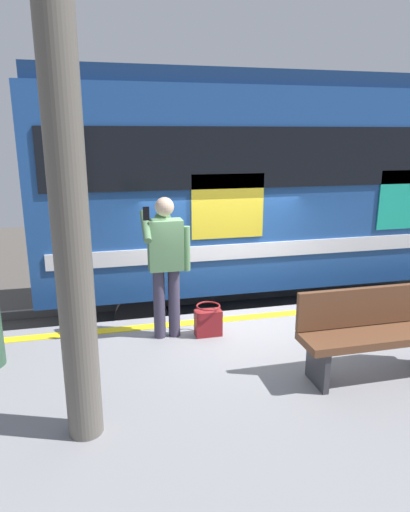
% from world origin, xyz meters
% --- Properties ---
extents(ground_plane, '(24.96, 24.96, 0.00)m').
position_xyz_m(ground_plane, '(0.00, 0.00, 0.00)').
color(ground_plane, '#4C4742').
extents(platform, '(13.37, 3.71, 1.04)m').
position_xyz_m(platform, '(0.00, 1.85, 0.52)').
color(platform, gray).
rests_on(platform, ground).
extents(safety_line, '(13.10, 0.16, 0.01)m').
position_xyz_m(safety_line, '(0.00, 0.30, 1.05)').
color(safety_line, yellow).
rests_on(safety_line, platform).
extents(track_rail_near, '(17.37, 0.08, 0.16)m').
position_xyz_m(track_rail_near, '(0.00, -1.60, 0.08)').
color(track_rail_near, slate).
rests_on(track_rail_near, ground).
extents(track_rail_far, '(17.37, 0.08, 0.16)m').
position_xyz_m(track_rail_far, '(0.00, -3.04, 0.08)').
color(track_rail_far, slate).
rests_on(track_rail_far, ground).
extents(train_carriage, '(9.01, 2.94, 4.22)m').
position_xyz_m(train_carriage, '(-1.65, -2.31, 2.65)').
color(train_carriage, '#1E478C').
rests_on(train_carriage, ground).
extents(passenger, '(0.57, 0.55, 1.71)m').
position_xyz_m(passenger, '(1.10, 0.61, 2.06)').
color(passenger, '#383347').
rests_on(passenger, platform).
extents(handbag, '(0.32, 0.30, 0.39)m').
position_xyz_m(handbag, '(0.61, 0.71, 1.23)').
color(handbag, maroon).
rests_on(handbag, platform).
extents(station_column, '(0.28, 0.28, 3.61)m').
position_xyz_m(station_column, '(2.05, 2.30, 2.85)').
color(station_column, '#59544C').
rests_on(station_column, platform).
extents(bench, '(1.57, 0.44, 0.90)m').
position_xyz_m(bench, '(-0.79, 2.00, 1.53)').
color(bench, brown).
rests_on(bench, platform).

